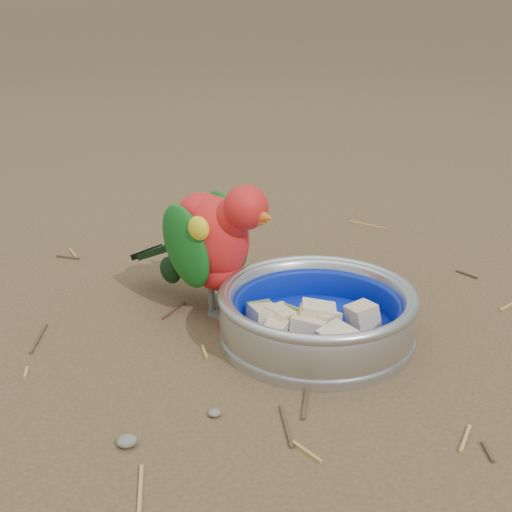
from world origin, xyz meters
TOP-DOWN VIEW (x-y plane):
  - ground at (0.00, 0.00)m, footprint 60.00×60.00m
  - food_bowl at (0.05, -0.03)m, footprint 0.22×0.22m
  - bowl_wall at (0.05, -0.03)m, footprint 0.22×0.22m
  - fruit_wedges at (0.05, -0.03)m, footprint 0.13×0.13m
  - lory_parrot at (-0.02, 0.10)m, footprint 0.17×0.22m
  - ground_debris at (-0.02, 0.02)m, footprint 0.90×0.80m

SIDE VIEW (x-z plane):
  - ground at x=0.00m, z-range 0.00..0.00m
  - ground_debris at x=-0.02m, z-range 0.00..0.01m
  - food_bowl at x=0.05m, z-range 0.00..0.02m
  - fruit_wedges at x=0.05m, z-range 0.02..0.05m
  - bowl_wall at x=0.05m, z-range 0.02..0.06m
  - lory_parrot at x=-0.02m, z-range 0.00..0.16m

